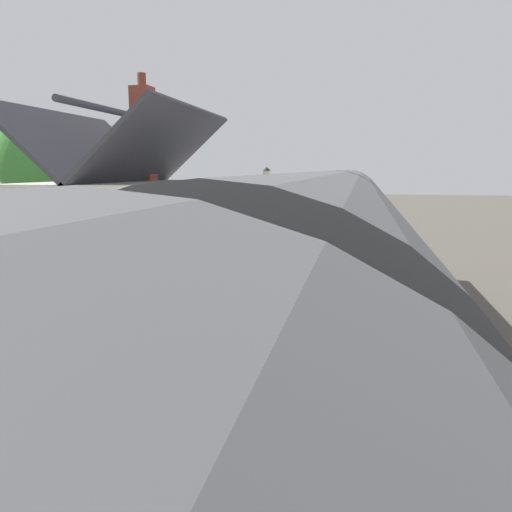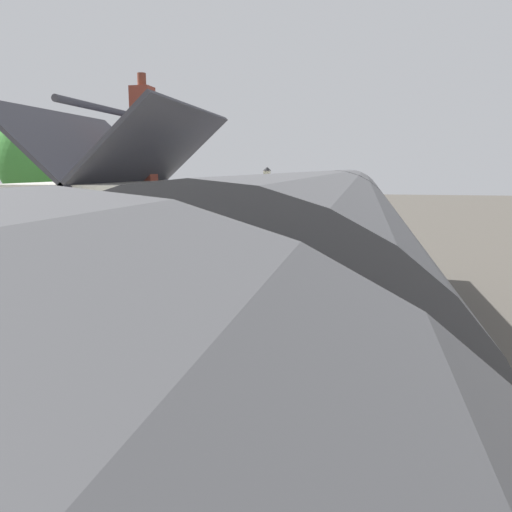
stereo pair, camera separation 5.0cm
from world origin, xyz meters
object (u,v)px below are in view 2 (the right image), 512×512
at_px(bench_platform_end, 247,238).
at_px(station_sign_board, 259,235).
at_px(train, 309,338).
at_px(station_building, 127,236).
at_px(planter_corner_building, 198,246).
at_px(tree_mid_background, 36,157).
at_px(lamp_post_platform, 267,196).
at_px(tree_behind_building, 106,173).
at_px(bench_mid_platform, 23,375).

relative_size(bench_platform_end, station_sign_board, 0.90).
xyz_separation_m(train, station_building, (6.29, 5.53, 0.37)).
bearing_deg(planter_corner_building, tree_mid_background, 70.60).
xyz_separation_m(lamp_post_platform, tree_mid_background, (4.96, 13.01, 1.58)).
height_order(planter_corner_building, station_sign_board, station_sign_board).
xyz_separation_m(station_building, lamp_post_platform, (6.54, -2.59, 0.76)).
height_order(bench_platform_end, planter_corner_building, bench_platform_end).
relative_size(station_building, lamp_post_platform, 1.71).
distance_m(train, station_sign_board, 11.81).
bearing_deg(lamp_post_platform, station_building, 158.40).
bearing_deg(station_sign_board, lamp_post_platform, -1.56).
height_order(station_sign_board, tree_behind_building, tree_behind_building).
relative_size(bench_mid_platform, lamp_post_platform, 0.39).
height_order(bench_mid_platform, station_sign_board, station_sign_board).
xyz_separation_m(bench_platform_end, tree_mid_background, (1.86, 11.54, 3.61)).
relative_size(station_building, station_sign_board, 3.91).
height_order(bench_platform_end, lamp_post_platform, lamp_post_platform).
bearing_deg(planter_corner_building, station_sign_board, -132.22).
height_order(train, bench_mid_platform, train).
distance_m(station_building, station_sign_board, 5.76).
bearing_deg(bench_platform_end, lamp_post_platform, -154.68).
relative_size(station_building, bench_mid_platform, 4.38).
distance_m(planter_corner_building, tree_behind_building, 8.39).
distance_m(station_building, tree_mid_background, 15.69).
bearing_deg(station_sign_board, station_building, 153.58).
height_order(station_sign_board, tree_mid_background, tree_mid_background).
bearing_deg(station_building, station_sign_board, -26.42).
bearing_deg(bench_mid_platform, station_sign_board, -6.51).
xyz_separation_m(bench_platform_end, tree_behind_building, (2.88, 8.24, 2.83)).
bearing_deg(tree_mid_background, tree_behind_building, -72.87).
relative_size(train, station_building, 4.99).
relative_size(bench_mid_platform, planter_corner_building, 1.50).
bearing_deg(planter_corner_building, bench_mid_platform, -172.27).
height_order(station_building, lamp_post_platform, station_building).
bearing_deg(tree_behind_building, planter_corner_building, -124.68).
xyz_separation_m(station_building, planter_corner_building, (8.07, 0.68, -1.47)).
bearing_deg(bench_mid_platform, train, -91.08).
xyz_separation_m(station_building, bench_mid_platform, (-6.21, -1.26, -1.27)).
xyz_separation_m(train, lamp_post_platform, (12.83, 2.94, 1.13)).
bearing_deg(station_building, lamp_post_platform, -21.60).
distance_m(bench_platform_end, lamp_post_platform, 3.98).
bearing_deg(station_sign_board, tree_behind_building, 52.62).
bearing_deg(tree_mid_background, lamp_post_platform, -110.86).
relative_size(bench_mid_platform, tree_behind_building, 0.24).
height_order(bench_mid_platform, lamp_post_platform, lamp_post_platform).
height_order(bench_mid_platform, tree_behind_building, tree_behind_building).
distance_m(bench_platform_end, station_sign_board, 4.77).
distance_m(planter_corner_building, station_sign_board, 4.46).
distance_m(bench_platform_end, tree_behind_building, 9.17).
xyz_separation_m(station_sign_board, tree_behind_building, (7.38, 9.66, 2.12)).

